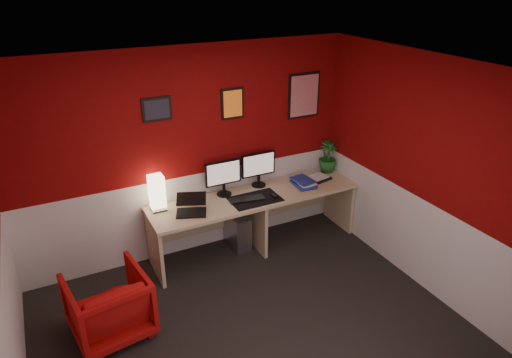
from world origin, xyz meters
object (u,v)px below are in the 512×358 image
at_px(potted_plant, 328,157).
at_px(armchair, 109,305).
at_px(shoji_lamp, 157,194).
at_px(pc_tower, 237,229).
at_px(desk, 255,222).
at_px(laptop, 191,205).
at_px(monitor_right, 259,164).
at_px(zen_tray, 316,179).
at_px(monitor_left, 223,173).

height_order(potted_plant, armchair, potted_plant).
relative_size(shoji_lamp, pc_tower, 0.89).
height_order(desk, laptop, laptop).
relative_size(monitor_right, pc_tower, 1.29).
bearing_deg(desk, armchair, -159.65).
relative_size(desk, armchair, 3.63).
xyz_separation_m(shoji_lamp, potted_plant, (2.32, 0.02, 0.01)).
bearing_deg(zen_tray, desk, -177.12).
distance_m(desk, armchair, 2.04).
distance_m(monitor_right, pc_tower, 0.87).
height_order(shoji_lamp, monitor_left, monitor_left).
distance_m(laptop, zen_tray, 1.75).
bearing_deg(laptop, monitor_right, 38.91).
xyz_separation_m(shoji_lamp, zen_tray, (2.04, -0.13, -0.18)).
bearing_deg(shoji_lamp, monitor_left, 0.74).
height_order(pc_tower, armchair, armchair).
height_order(laptop, monitor_right, monitor_right).
bearing_deg(zen_tray, armchair, -164.98).
relative_size(shoji_lamp, zen_tray, 1.14).
distance_m(potted_plant, pc_tower, 1.55).
bearing_deg(shoji_lamp, laptop, -40.29).
distance_m(desk, pc_tower, 0.28).
relative_size(desk, monitor_right, 4.48).
distance_m(laptop, monitor_left, 0.60).
bearing_deg(zen_tray, potted_plant, 29.21).
height_order(monitor_left, armchair, monitor_left).
bearing_deg(potted_plant, pc_tower, -177.55).
height_order(laptop, monitor_left, monitor_left).
bearing_deg(shoji_lamp, desk, -8.83).
bearing_deg(pc_tower, desk, -37.93).
bearing_deg(potted_plant, zen_tray, -150.79).
xyz_separation_m(laptop, zen_tray, (1.74, 0.12, -0.09)).
xyz_separation_m(potted_plant, pc_tower, (-1.37, -0.06, -0.72)).
bearing_deg(armchair, potted_plant, -171.76).
bearing_deg(monitor_left, desk, -29.72).
xyz_separation_m(desk, laptop, (-0.84, -0.08, 0.47)).
height_order(desk, zen_tray, zen_tray).
bearing_deg(laptop, monitor_left, 49.39).
distance_m(laptop, potted_plant, 2.04).
bearing_deg(desk, laptop, -174.71).
bearing_deg(monitor_left, armchair, -150.48).
bearing_deg(laptop, armchair, -127.57).
bearing_deg(pc_tower, laptop, -162.20).
relative_size(monitor_right, armchair, 0.81).
height_order(shoji_lamp, potted_plant, potted_plant).
bearing_deg(laptop, zen_tray, 25.99).
bearing_deg(armchair, shoji_lamp, -139.23).
relative_size(desk, pc_tower, 5.78).
xyz_separation_m(zen_tray, potted_plant, (0.28, 0.16, 0.20)).
relative_size(monitor_left, monitor_right, 1.00).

